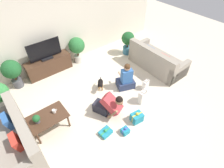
% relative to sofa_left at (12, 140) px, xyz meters
% --- Properties ---
extents(ground_plane, '(16.00, 16.00, 0.00)m').
position_rel_sofa_left_xyz_m(ground_plane, '(2.39, -0.24, -0.29)').
color(ground_plane, beige).
extents(wall_back, '(8.40, 0.06, 2.60)m').
position_rel_sofa_left_xyz_m(wall_back, '(2.39, 2.39, 1.01)').
color(wall_back, beige).
rests_on(wall_back, ground_plane).
extents(sofa_left, '(0.91, 1.93, 0.84)m').
position_rel_sofa_left_xyz_m(sofa_left, '(0.00, 0.00, 0.00)').
color(sofa_left, gray).
rests_on(sofa_left, ground_plane).
extents(sofa_right, '(0.91, 1.93, 0.84)m').
position_rel_sofa_left_xyz_m(sofa_right, '(4.78, 0.04, 0.00)').
color(sofa_right, gray).
rests_on(sofa_right, ground_plane).
extents(coffee_table, '(0.88, 0.59, 0.46)m').
position_rel_sofa_left_xyz_m(coffee_table, '(0.85, -0.02, 0.11)').
color(coffee_table, '#472D1E').
rests_on(coffee_table, ground_plane).
extents(tv_console, '(1.47, 0.41, 0.54)m').
position_rel_sofa_left_xyz_m(tv_console, '(1.77, 2.11, -0.02)').
color(tv_console, '#472D1E').
rests_on(tv_console, ground_plane).
extents(tv, '(1.04, 0.20, 0.63)m').
position_rel_sofa_left_xyz_m(tv, '(1.77, 2.11, 0.53)').
color(tv, black).
rests_on(tv, tv_console).
extents(potted_plant_back_right, '(0.56, 0.56, 0.94)m').
position_rel_sofa_left_xyz_m(potted_plant_back_right, '(2.86, 2.06, 0.30)').
color(potted_plant_back_right, beige).
rests_on(potted_plant_back_right, ground_plane).
extents(potted_plant_back_left, '(0.55, 0.55, 0.95)m').
position_rel_sofa_left_xyz_m(potted_plant_back_left, '(0.69, 2.06, 0.31)').
color(potted_plant_back_left, '#4C4C51').
rests_on(potted_plant_back_left, ground_plane).
extents(potted_plant_corner_right, '(0.48, 0.48, 0.88)m').
position_rel_sofa_left_xyz_m(potted_plant_corner_right, '(4.63, 1.36, 0.23)').
color(potted_plant_corner_right, '#336B84').
rests_on(potted_plant_corner_right, ground_plane).
extents(person_kneeling, '(0.59, 0.85, 0.81)m').
position_rel_sofa_left_xyz_m(person_kneeling, '(2.24, -0.56, 0.06)').
color(person_kneeling, '#23232D').
rests_on(person_kneeling, ground_plane).
extents(person_sitting, '(0.63, 0.59, 0.90)m').
position_rel_sofa_left_xyz_m(person_sitting, '(3.30, -0.05, 0.03)').
color(person_sitting, '#283351').
rests_on(person_sitting, ground_plane).
extents(dog, '(0.34, 0.41, 0.36)m').
position_rel_sofa_left_xyz_m(dog, '(2.61, 0.34, -0.05)').
color(dog, black).
rests_on(dog, ground_plane).
extents(gift_box_a, '(0.18, 0.17, 0.20)m').
position_rel_sofa_left_xyz_m(gift_box_a, '(2.20, -1.27, -0.22)').
color(gift_box_a, teal).
rests_on(gift_box_a, ground_plane).
extents(gift_box_b, '(0.32, 0.27, 0.31)m').
position_rel_sofa_left_xyz_m(gift_box_b, '(2.67, -1.18, -0.17)').
color(gift_box_b, teal).
rests_on(gift_box_b, ground_plane).
extents(gift_box_c, '(0.32, 0.26, 0.16)m').
position_rel_sofa_left_xyz_m(gift_box_c, '(1.81, -0.99, -0.24)').
color(gift_box_c, teal).
rests_on(gift_box_c, ground_plane).
extents(gift_bag_a, '(0.27, 0.18, 0.43)m').
position_rel_sofa_left_xyz_m(gift_bag_a, '(3.26, -0.81, -0.09)').
color(gift_bag_a, white).
rests_on(gift_bag_a, ground_plane).
extents(gift_bag_b, '(0.23, 0.16, 0.34)m').
position_rel_sofa_left_xyz_m(gift_bag_b, '(3.72, -0.49, -0.13)').
color(gift_bag_b, white).
rests_on(gift_bag_b, ground_plane).
extents(mug, '(0.12, 0.08, 0.09)m').
position_rel_sofa_left_xyz_m(mug, '(1.03, -0.00, 0.21)').
color(mug, silver).
rests_on(mug, coffee_table).
extents(tabletop_plant, '(0.17, 0.17, 0.22)m').
position_rel_sofa_left_xyz_m(tabletop_plant, '(0.62, -0.03, 0.29)').
color(tabletop_plant, '#4C4C51').
rests_on(tabletop_plant, coffee_table).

